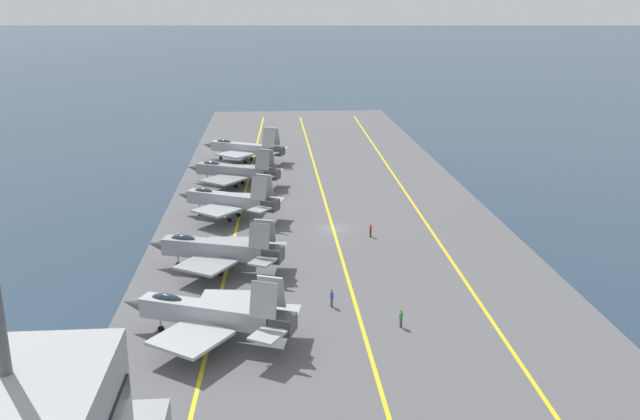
% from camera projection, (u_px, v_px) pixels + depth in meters
% --- Properties ---
extents(ground_plane, '(2000.00, 2000.00, 0.00)m').
position_uv_depth(ground_plane, '(333.00, 231.00, 89.79)').
color(ground_plane, '#23384C').
extents(carrier_deck, '(208.77, 46.60, 0.40)m').
position_uv_depth(carrier_deck, '(333.00, 230.00, 89.73)').
color(carrier_deck, '#565659').
rests_on(carrier_deck, ground).
extents(deck_stripe_foul_line, '(187.88, 3.62, 0.01)m').
position_uv_depth(deck_stripe_foul_line, '(428.00, 226.00, 90.59)').
color(deck_stripe_foul_line, yellow).
rests_on(deck_stripe_foul_line, carrier_deck).
extents(deck_stripe_centerline, '(187.90, 0.36, 0.01)m').
position_uv_depth(deck_stripe_centerline, '(333.00, 229.00, 89.68)').
color(deck_stripe_centerline, yellow).
rests_on(deck_stripe_centerline, carrier_deck).
extents(deck_stripe_edge_line, '(187.80, 6.63, 0.01)m').
position_uv_depth(deck_stripe_edge_line, '(236.00, 231.00, 88.76)').
color(deck_stripe_edge_line, yellow).
rests_on(deck_stripe_edge_line, carrier_deck).
extents(parked_jet_nearest, '(13.46, 16.50, 6.46)m').
position_uv_depth(parked_jet_nearest, '(209.00, 313.00, 59.23)').
color(parked_jet_nearest, '#9EA3A8').
rests_on(parked_jet_nearest, carrier_deck).
extents(parked_jet_second, '(12.22, 16.00, 6.20)m').
position_uv_depth(parked_jet_second, '(216.00, 249.00, 74.73)').
color(parked_jet_second, gray).
rests_on(parked_jet_second, carrier_deck).
extents(parked_jet_third, '(12.22, 15.54, 6.73)m').
position_uv_depth(parked_jet_third, '(228.00, 200.00, 92.93)').
color(parked_jet_third, '#93999E').
rests_on(parked_jet_third, carrier_deck).
extents(parked_jet_fourth, '(14.07, 16.47, 6.37)m').
position_uv_depth(parked_jet_fourth, '(234.00, 171.00, 110.30)').
color(parked_jet_fourth, gray).
rests_on(parked_jet_fourth, carrier_deck).
extents(parked_jet_fifth, '(12.84, 16.90, 6.85)m').
position_uv_depth(parked_jet_fifth, '(244.00, 148.00, 127.23)').
color(parked_jet_fifth, '#9EA3A8').
rests_on(parked_jet_fifth, carrier_deck).
extents(crew_green_vest, '(0.45, 0.39, 1.78)m').
position_uv_depth(crew_green_vest, '(401.00, 318.00, 61.94)').
color(crew_green_vest, '#4C473D').
rests_on(crew_green_vest, carrier_deck).
extents(crew_blue_vest, '(0.42, 0.32, 1.81)m').
position_uv_depth(crew_blue_vest, '(332.00, 297.00, 66.18)').
color(crew_blue_vest, '#4C473D').
rests_on(crew_blue_vest, carrier_deck).
extents(crew_red_vest, '(0.40, 0.28, 1.70)m').
position_uv_depth(crew_red_vest, '(371.00, 230.00, 86.22)').
color(crew_red_vest, '#232328').
rests_on(crew_red_vest, carrier_deck).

